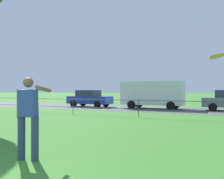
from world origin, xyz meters
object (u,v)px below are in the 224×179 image
Objects in this scene: person_thrower at (29,115)px; car_blue_center at (89,98)px; frisbee at (216,57)px; panel_van_left at (153,93)px.

car_blue_center is (-7.50, 15.54, -0.19)m from person_thrower.
frisbee is 15.77m from panel_van_left.
person_thrower is 4.01m from frisbee.
person_thrower is 0.44× the size of car_blue_center.
frisbee is 18.44m from car_blue_center.
panel_van_left is at bearing 109.78° from frisbee.
person_thrower reaches higher than car_blue_center.
frisbee is at bearing -70.22° from panel_van_left.
frisbee is 0.07× the size of panel_van_left.
person_thrower is 17.26m from car_blue_center.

